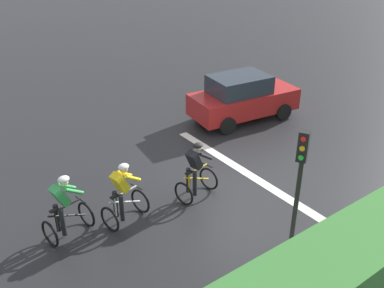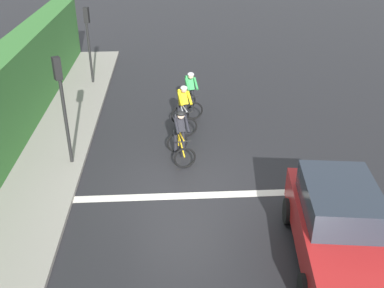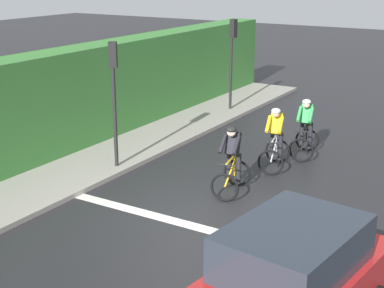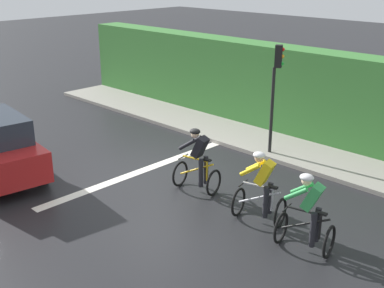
{
  "view_description": "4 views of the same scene",
  "coord_description": "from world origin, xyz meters",
  "px_view_note": "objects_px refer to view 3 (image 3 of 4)",
  "views": [
    {
      "loc": [
        -8.04,
        7.63,
        6.93
      ],
      "look_at": [
        0.99,
        1.03,
        1.07
      ],
      "focal_mm": 40.65,
      "sensor_mm": 36.0,
      "label": 1
    },
    {
      "loc": [
        -0.35,
        -10.21,
        6.79
      ],
      "look_at": [
        0.32,
        1.01,
        0.85
      ],
      "focal_mm": 40.96,
      "sensor_mm": 36.0,
      "label": 2
    },
    {
      "loc": [
        5.69,
        -9.52,
        5.15
      ],
      "look_at": [
        -0.67,
        0.95,
        1.28
      ],
      "focal_mm": 53.11,
      "sensor_mm": 36.0,
      "label": 3
    },
    {
      "loc": [
        8.35,
        9.57,
        5.49
      ],
      "look_at": [
        -0.36,
        1.06,
        1.04
      ],
      "focal_mm": 46.34,
      "sensor_mm": 36.0,
      "label": 4
    }
  ],
  "objects_px": {
    "cyclist_mid": "(232,161)",
    "traffic_light_far_junction": "(232,51)",
    "cyclist_second": "(275,140)",
    "traffic_light_near_crossing": "(114,86)",
    "cyclist_lead": "(305,129)"
  },
  "relations": [
    {
      "from": "cyclist_mid",
      "to": "traffic_light_far_junction",
      "type": "height_order",
      "value": "traffic_light_far_junction"
    },
    {
      "from": "cyclist_second",
      "to": "traffic_light_near_crossing",
      "type": "xyz_separation_m",
      "value": [
        -3.52,
        -2.22,
        1.43
      ]
    },
    {
      "from": "cyclist_second",
      "to": "traffic_light_far_junction",
      "type": "height_order",
      "value": "traffic_light_far_junction"
    },
    {
      "from": "traffic_light_far_junction",
      "to": "cyclist_second",
      "type": "bearing_deg",
      "value": -51.86
    },
    {
      "from": "cyclist_lead",
      "to": "cyclist_mid",
      "type": "relative_size",
      "value": 1.0
    },
    {
      "from": "cyclist_mid",
      "to": "cyclist_second",
      "type": "bearing_deg",
      "value": 85.14
    },
    {
      "from": "traffic_light_near_crossing",
      "to": "traffic_light_far_junction",
      "type": "height_order",
      "value": "same"
    },
    {
      "from": "traffic_light_near_crossing",
      "to": "traffic_light_far_junction",
      "type": "relative_size",
      "value": 1.0
    },
    {
      "from": "cyclist_lead",
      "to": "traffic_light_near_crossing",
      "type": "bearing_deg",
      "value": -136.8
    },
    {
      "from": "cyclist_lead",
      "to": "cyclist_second",
      "type": "height_order",
      "value": "same"
    },
    {
      "from": "cyclist_second",
      "to": "traffic_light_far_junction",
      "type": "xyz_separation_m",
      "value": [
        -3.83,
        4.88,
        1.43
      ]
    },
    {
      "from": "cyclist_mid",
      "to": "traffic_light_near_crossing",
      "type": "height_order",
      "value": "traffic_light_near_crossing"
    },
    {
      "from": "cyclist_second",
      "to": "traffic_light_near_crossing",
      "type": "relative_size",
      "value": 0.5
    },
    {
      "from": "traffic_light_far_junction",
      "to": "cyclist_mid",
      "type": "bearing_deg",
      "value": -62.42
    },
    {
      "from": "cyclist_second",
      "to": "cyclist_mid",
      "type": "xyz_separation_m",
      "value": [
        -0.18,
        -2.11,
        0.0
      ]
    }
  ]
}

